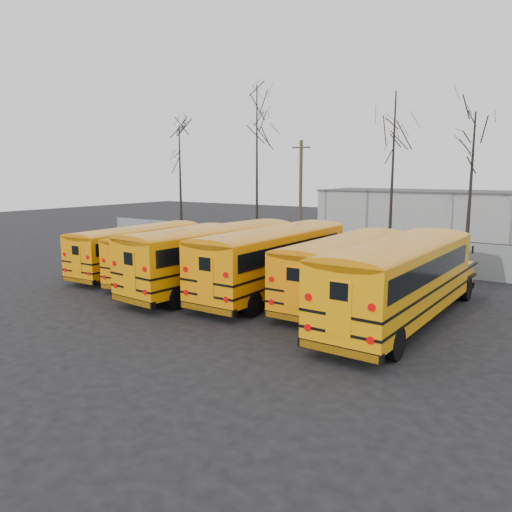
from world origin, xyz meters
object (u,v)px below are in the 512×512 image
Objects in this scene: bus_a at (140,245)px; bus_b at (176,250)px; utility_pole_left at (301,193)px; bus_f at (401,274)px; bus_c at (216,252)px; bus_d at (276,255)px; bus_e at (347,264)px.

bus_b is (2.80, -0.04, -0.00)m from bus_a.
bus_a is 1.24× the size of utility_pole_left.
bus_b is 12.81m from bus_f.
bus_b is at bearing -3.14° from bus_a.
bus_a is 14.57m from utility_pole_left.
bus_f is at bearing -7.23° from bus_a.
bus_d is (2.94, 0.81, 0.00)m from bus_c.
bus_f is at bearing 1.96° from bus_c.
bus_c is at bearing -9.65° from bus_a.
bus_c is 3.05m from bus_d.
bus_e reaches higher than bus_a.
utility_pole_left is (-9.81, 13.57, 2.43)m from bus_e.
bus_d is at bearing -5.07° from bus_b.
bus_d is 6.57m from bus_f.
bus_b is 14.36m from utility_pole_left.
bus_a is at bearing 176.89° from bus_f.
utility_pole_left reaches higher than bus_e.
bus_a reaches higher than bus_b.
utility_pole_left is at bearing 108.36° from bus_c.
bus_d reaches higher than bus_e.
bus_e reaches higher than bus_b.
bus_c is at bearing -18.20° from bus_b.
utility_pole_left reaches higher than bus_d.
bus_f reaches higher than bus_b.
bus_e is at bearing 8.39° from bus_d.
bus_c is 1.45× the size of utility_pole_left.
bus_e is at bearing -60.38° from utility_pole_left.
bus_d is 1.43× the size of utility_pole_left.
bus_c is (3.37, -0.75, 0.27)m from bus_b.
bus_e is (3.40, 0.49, -0.14)m from bus_d.
bus_c is at bearing -168.34° from bus_e.
bus_a is 0.84× the size of bus_f.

